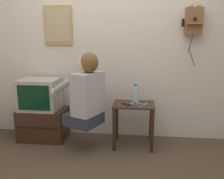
% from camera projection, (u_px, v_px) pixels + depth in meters
% --- Properties ---
extents(wall_back, '(6.80, 0.05, 2.55)m').
position_uv_depth(wall_back, '(111.00, 42.00, 3.10)').
color(wall_back, beige).
rests_on(wall_back, ground_plane).
extents(side_table, '(0.50, 0.36, 0.54)m').
position_uv_depth(side_table, '(134.00, 114.00, 2.91)').
color(side_table, '#382316').
rests_on(side_table, ground_plane).
extents(person, '(0.62, 0.57, 0.85)m').
position_uv_depth(person, '(86.00, 92.00, 2.73)').
color(person, '#2D3347').
rests_on(person, ground_plane).
extents(tv_stand, '(0.60, 0.41, 0.41)m').
position_uv_depth(tv_stand, '(44.00, 124.00, 3.17)').
color(tv_stand, '#382316').
rests_on(tv_stand, ground_plane).
extents(television, '(0.49, 0.40, 0.40)m').
position_uv_depth(television, '(40.00, 94.00, 3.08)').
color(television, '#ADA89E').
rests_on(television, tv_stand).
extents(wall_phone_antique, '(0.24, 0.18, 0.74)m').
position_uv_depth(wall_phone_antique, '(194.00, 21.00, 2.85)').
color(wall_phone_antique, brown).
extents(framed_picture, '(0.38, 0.03, 0.50)m').
position_uv_depth(framed_picture, '(58.00, 25.00, 3.09)').
color(framed_picture, tan).
extents(cell_phone_held, '(0.12, 0.13, 0.01)m').
position_uv_depth(cell_phone_held, '(126.00, 104.00, 2.84)').
color(cell_phone_held, black).
rests_on(cell_phone_held, side_table).
extents(cell_phone_spare, '(0.14, 0.12, 0.01)m').
position_uv_depth(cell_phone_spare, '(142.00, 103.00, 2.88)').
color(cell_phone_spare, silver).
rests_on(cell_phone_spare, side_table).
extents(water_bottle, '(0.08, 0.08, 0.23)m').
position_uv_depth(water_bottle, '(135.00, 94.00, 2.93)').
color(water_bottle, '#ADC6DB').
rests_on(water_bottle, side_table).
extents(toothbrush, '(0.15, 0.11, 0.02)m').
position_uv_depth(toothbrush, '(136.00, 105.00, 2.78)').
color(toothbrush, '#338CD8').
rests_on(toothbrush, side_table).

